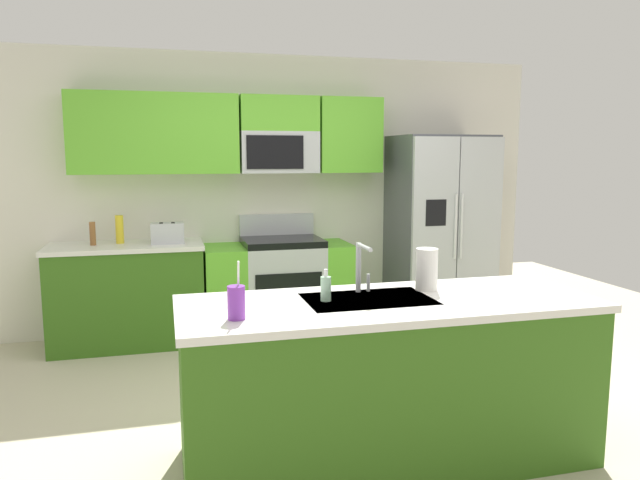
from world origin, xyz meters
TOP-DOWN VIEW (x-y plane):
  - ground_plane at (0.00, 0.00)m, footprint 9.00×9.00m
  - kitchen_wall_unit at (-0.14, 2.08)m, footprint 5.20×0.43m
  - back_counter at (-1.41, 1.80)m, footprint 1.31×0.63m
  - range_oven at (-0.06, 1.80)m, footprint 1.36×0.61m
  - refrigerator at (1.53, 1.73)m, footprint 0.90×0.76m
  - island_counter at (0.07, -0.66)m, footprint 2.23×0.83m
  - toaster at (-1.05, 1.75)m, footprint 0.28×0.16m
  - pepper_mill at (-1.67, 1.80)m, footprint 0.05×0.05m
  - bottle_yellow at (-1.46, 1.86)m, footprint 0.07×0.07m
  - sink_faucet at (-0.02, -0.47)m, footprint 0.08×0.21m
  - drink_cup_purple at (-0.76, -0.83)m, footprint 0.08×0.08m
  - soap_dispenser at (-0.26, -0.59)m, footprint 0.06×0.06m
  - paper_towel_roll at (0.36, -0.49)m, footprint 0.12×0.12m

SIDE VIEW (x-z plane):
  - ground_plane at x=0.00m, z-range 0.00..0.00m
  - range_oven at x=-0.06m, z-range -0.11..0.99m
  - back_counter at x=-1.41m, z-range 0.00..0.90m
  - island_counter at x=0.07m, z-range 0.00..0.90m
  - refrigerator at x=1.53m, z-range 0.00..1.85m
  - soap_dispenser at x=-0.26m, z-range 0.88..1.05m
  - drink_cup_purple at x=-0.76m, z-range 0.84..1.12m
  - toaster at x=-1.05m, z-range 0.90..1.08m
  - pepper_mill at x=-1.67m, z-range 0.90..1.10m
  - paper_towel_roll at x=0.36m, z-range 0.90..1.14m
  - bottle_yellow at x=-1.46m, z-range 0.90..1.15m
  - sink_faucet at x=-0.02m, z-range 0.93..1.21m
  - kitchen_wall_unit at x=-0.14m, z-range 0.17..2.77m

